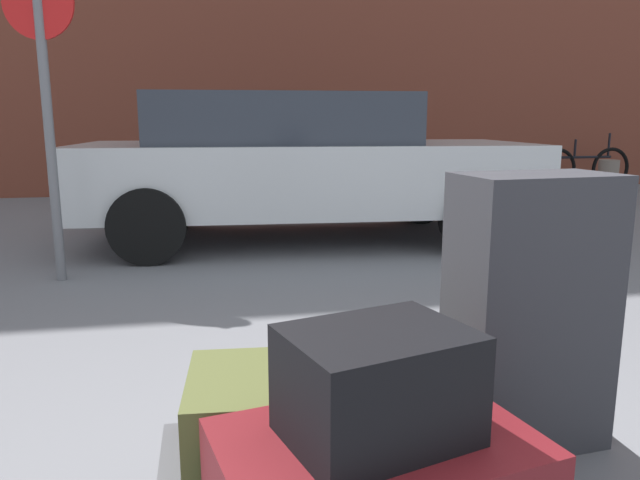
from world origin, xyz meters
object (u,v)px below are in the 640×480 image
at_px(bicycle_leaning, 584,168).
at_px(bollard_kerb_mid, 503,185).
at_px(parked_car, 300,164).
at_px(suitcase_olive_front_left, 299,413).
at_px(bollard_kerb_near, 399,187).
at_px(bollard_kerb_far, 607,183).
at_px(suitcase_charcoal_rear_right, 529,312).
at_px(duffel_bag_black_topmost_pile, 377,385).
at_px(no_parking_sign, 46,91).

distance_m(bicycle_leaning, bollard_kerb_mid, 2.99).
bearing_deg(parked_car, suitcase_olive_front_left, -99.03).
bearing_deg(bollard_kerb_near, parked_car, -133.51).
height_order(bollard_kerb_near, bollard_kerb_mid, same).
relative_size(bollard_kerb_near, bollard_kerb_far, 1.00).
xyz_separation_m(parked_car, bollard_kerb_near, (1.55, 1.63, -0.44)).
bearing_deg(bollard_kerb_far, suitcase_charcoal_rear_right, -127.50).
bearing_deg(bollard_kerb_far, bollard_kerb_mid, 180.00).
relative_size(suitcase_charcoal_rear_right, suitcase_olive_front_left, 1.28).
relative_size(parked_car, bollard_kerb_far, 6.90).
xyz_separation_m(suitcase_charcoal_rear_right, parked_car, (0.11, 4.50, 0.07)).
xyz_separation_m(suitcase_olive_front_left, duffel_bag_black_topmost_pile, (0.10, -0.35, 0.23)).
xyz_separation_m(duffel_bag_black_topmost_pile, bollard_kerb_far, (5.20, 6.44, -0.36)).
xyz_separation_m(bicycle_leaning, bollard_kerb_far, (-0.84, -1.78, -0.05)).
height_order(suitcase_charcoal_rear_right, bollard_kerb_near, suitcase_charcoal_rear_right).
relative_size(parked_car, bollard_kerb_near, 6.90).
height_order(duffel_bag_black_topmost_pile, bollard_kerb_mid, duffel_bag_black_topmost_pile).
height_order(suitcase_charcoal_rear_right, no_parking_sign, no_parking_sign).
distance_m(bollard_kerb_near, bollard_kerb_far, 3.04).
xyz_separation_m(parked_car, no_parking_sign, (-2.01, -1.19, 0.62)).
distance_m(bicycle_leaning, bollard_kerb_far, 1.97).
bearing_deg(suitcase_charcoal_rear_right, bollard_kerb_near, 69.35).
bearing_deg(duffel_bag_black_topmost_pile, suitcase_olive_front_left, 89.71).
bearing_deg(bollard_kerb_near, no_parking_sign, -141.55).
xyz_separation_m(suitcase_charcoal_rear_right, bicycle_leaning, (5.54, 7.91, -0.32)).
relative_size(duffel_bag_black_topmost_pile, bollard_kerb_far, 0.54).
distance_m(duffel_bag_black_topmost_pile, parked_car, 4.84).
bearing_deg(no_parking_sign, bollard_kerb_mid, 29.34).
height_order(suitcase_olive_front_left, parked_car, parked_car).
relative_size(bicycle_leaning, bollard_kerb_mid, 2.76).
height_order(suitcase_olive_front_left, duffel_bag_black_topmost_pile, duffel_bag_black_topmost_pile).
xyz_separation_m(suitcase_charcoal_rear_right, bollard_kerb_far, (4.70, 6.13, -0.38)).
bearing_deg(suitcase_olive_front_left, bollard_kerb_far, 53.07).
bearing_deg(suitcase_olive_front_left, no_parking_sign, 115.82).
relative_size(bollard_kerb_near, no_parking_sign, 0.29).
bearing_deg(bollard_kerb_far, suitcase_olive_front_left, -131.04).
relative_size(duffel_bag_black_topmost_pile, bollard_kerb_mid, 0.54).
bearing_deg(bicycle_leaning, no_parking_sign, -148.24).
relative_size(bollard_kerb_far, no_parking_sign, 0.29).
height_order(bollard_kerb_near, bollard_kerb_far, same).
bearing_deg(duffel_bag_black_topmost_pile, bollard_kerb_near, 55.23).
bearing_deg(suitcase_charcoal_rear_right, bollard_kerb_far, 47.04).
bearing_deg(bicycle_leaning, bollard_kerb_near, -155.36).
distance_m(duffel_bag_black_topmost_pile, no_parking_sign, 3.94).
height_order(duffel_bag_black_topmost_pile, bollard_kerb_far, duffel_bag_black_topmost_pile).
bearing_deg(bollard_kerb_far, no_parking_sign, -156.83).
relative_size(bollard_kerb_mid, no_parking_sign, 0.29).
bearing_deg(parked_car, suitcase_charcoal_rear_right, -91.46).
xyz_separation_m(suitcase_olive_front_left, bollard_kerb_near, (2.26, 6.09, -0.13)).
bearing_deg(no_parking_sign, bollard_kerb_far, 23.17).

